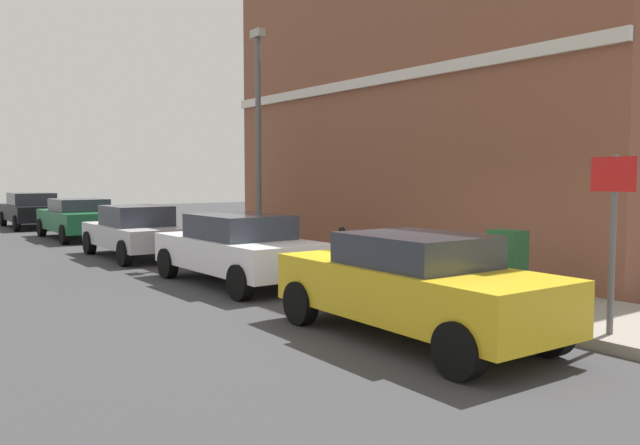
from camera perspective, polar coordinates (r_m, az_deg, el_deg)
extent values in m
plane|color=#38383A|center=(10.21, 6.53, -8.16)|extent=(80.00, 80.00, 0.00)
cube|color=gray|center=(16.04, -2.99, -3.36)|extent=(2.59, 30.00, 0.15)
cube|color=brown|center=(17.92, 13.79, 9.46)|extent=(7.29, 12.43, 7.73)
cube|color=silver|center=(15.39, 4.70, 12.51)|extent=(0.12, 12.43, 0.24)
cube|color=gold|center=(8.62, 8.29, -6.01)|extent=(1.74, 4.24, 0.68)
cube|color=#2D333D|center=(8.51, 8.54, -2.49)|extent=(1.49, 1.86, 0.44)
cylinder|color=black|center=(9.42, -1.75, -7.19)|extent=(0.23, 0.64, 0.64)
cylinder|color=black|center=(10.33, 5.53, -6.20)|extent=(0.23, 0.64, 0.64)
cylinder|color=black|center=(7.09, 12.32, -11.11)|extent=(0.23, 0.64, 0.64)
cylinder|color=black|center=(8.26, 19.77, -9.07)|extent=(0.23, 0.64, 0.64)
cube|color=silver|center=(12.97, -7.39, -2.71)|extent=(1.83, 4.22, 0.62)
cube|color=#2D333D|center=(12.84, -7.21, -0.38)|extent=(1.58, 2.01, 0.49)
cylinder|color=black|center=(14.02, -13.45, -3.55)|extent=(0.23, 0.64, 0.64)
cylinder|color=black|center=(14.75, -7.55, -3.09)|extent=(0.23, 0.64, 0.64)
cylinder|color=black|center=(11.28, -7.14, -5.33)|extent=(0.23, 0.64, 0.64)
cylinder|color=black|center=(12.18, -0.36, -4.59)|extent=(0.23, 0.64, 0.64)
cube|color=#B7B7BC|center=(17.70, -16.21, -1.11)|extent=(1.69, 4.07, 0.55)
cube|color=#2D333D|center=(17.53, -16.09, 0.57)|extent=(1.47, 1.85, 0.54)
cylinder|color=black|center=(18.90, -19.91, -1.71)|extent=(0.22, 0.64, 0.64)
cylinder|color=black|center=(19.38, -15.47, -1.47)|extent=(0.22, 0.64, 0.64)
cylinder|color=black|center=(16.09, -17.05, -2.64)|extent=(0.22, 0.64, 0.64)
cylinder|color=black|center=(16.64, -11.96, -2.32)|extent=(0.22, 0.64, 0.64)
cube|color=#195933|center=(23.62, -20.80, 0.19)|extent=(1.88, 4.47, 0.65)
cube|color=#2D333D|center=(23.46, -20.76, 1.46)|extent=(1.62, 2.04, 0.44)
cylinder|color=black|center=(25.07, -23.63, -0.42)|extent=(0.23, 0.64, 0.64)
cylinder|color=black|center=(25.47, -19.85, -0.25)|extent=(0.23, 0.64, 0.64)
cylinder|color=black|center=(21.82, -21.87, -1.01)|extent=(0.23, 0.64, 0.64)
cylinder|color=black|center=(22.27, -17.58, -0.80)|extent=(0.23, 0.64, 0.64)
cube|color=black|center=(29.48, -24.36, 0.82)|extent=(1.93, 4.50, 0.64)
cube|color=#2D333D|center=(29.44, -24.39, 1.92)|extent=(1.66, 2.16, 0.53)
cylinder|color=black|center=(31.02, -26.46, 0.31)|extent=(0.24, 0.65, 0.64)
cylinder|color=black|center=(31.31, -23.34, 0.43)|extent=(0.24, 0.65, 0.64)
cylinder|color=black|center=(27.70, -25.48, -0.07)|extent=(0.24, 0.65, 0.64)
cylinder|color=black|center=(28.02, -21.99, 0.07)|extent=(0.24, 0.65, 0.64)
cube|color=#1E4C28|center=(10.85, 16.36, -3.68)|extent=(0.40, 0.55, 1.15)
cube|color=#333333|center=(10.94, 16.30, -6.46)|extent=(0.46, 0.61, 0.08)
cylinder|color=black|center=(11.92, 10.82, -3.38)|extent=(0.12, 0.12, 0.95)
sphere|color=black|center=(11.87, 10.85, -1.01)|extent=(0.14, 0.14, 0.14)
cylinder|color=black|center=(12.47, 1.95, -2.97)|extent=(0.12, 0.12, 0.95)
sphere|color=black|center=(12.42, 1.96, -0.71)|extent=(0.14, 0.14, 0.14)
cylinder|color=#59595B|center=(8.92, 24.67, -1.84)|extent=(0.08, 0.08, 2.30)
cube|color=white|center=(8.86, 24.79, 3.94)|extent=(0.03, 0.56, 0.40)
cube|color=red|center=(8.85, 24.74, 3.95)|extent=(0.01, 0.60, 0.44)
cylinder|color=#59595B|center=(16.48, -5.53, 6.67)|extent=(0.14, 0.14, 5.50)
cube|color=#A5A599|center=(16.85, -5.60, 16.47)|extent=(0.20, 0.44, 0.20)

